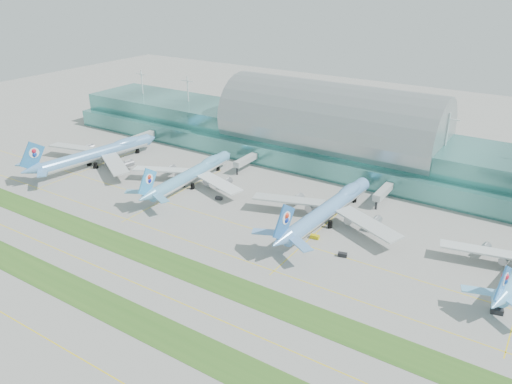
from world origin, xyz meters
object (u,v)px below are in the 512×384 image
Objects in this scene: terminal at (330,137)px; airliner_b at (192,173)px; airliner_a at (99,153)px; airliner_c at (330,207)px.

terminal is 78.98m from airliner_b.
terminal is 4.25× the size of airliner_a.
airliner_c is at bearing -2.42° from airliner_b.
airliner_a reaches higher than airliner_c.
airliner_b is (-41.76, -66.55, -8.09)m from terminal.
airliner_a is at bearing -177.41° from airliner_b.
airliner_c reaches higher than airliner_b.
airliner_c is at bearing -64.47° from terminal.
terminal reaches higher than airliner_a.
terminal is 4.33× the size of airliner_c.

